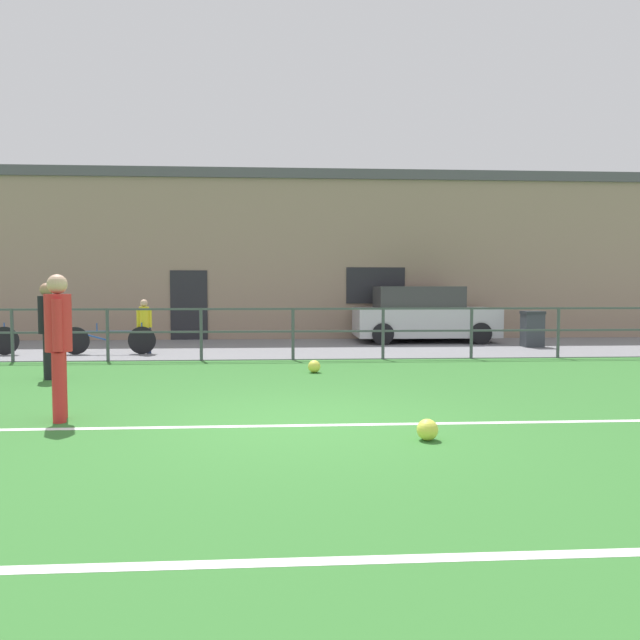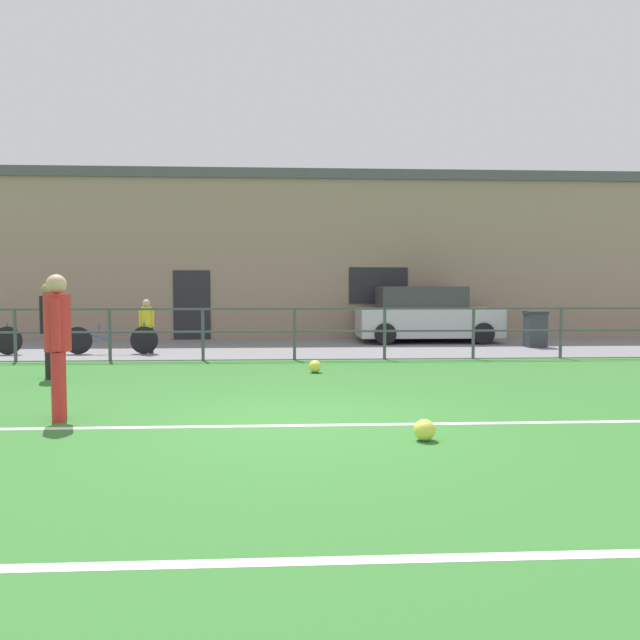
# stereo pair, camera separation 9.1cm
# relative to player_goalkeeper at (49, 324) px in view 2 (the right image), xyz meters

# --- Properties ---
(ground) EXTENTS (60.00, 44.00, 0.04)m
(ground) POSITION_rel_player_goalkeeper_xyz_m (4.34, -3.61, -0.97)
(ground) COLOR #33702D
(field_line_touchline) EXTENTS (36.00, 0.11, 0.00)m
(field_line_touchline) POSITION_rel_player_goalkeeper_xyz_m (4.34, -3.79, -0.95)
(field_line_touchline) COLOR white
(field_line_touchline) RESTS_ON ground
(field_line_hash) EXTENTS (36.00, 0.11, 0.00)m
(field_line_hash) POSITION_rel_player_goalkeeper_xyz_m (4.34, -7.22, -0.95)
(field_line_hash) COLOR white
(field_line_hash) RESTS_ON ground
(pavement_strip) EXTENTS (48.00, 5.00, 0.02)m
(pavement_strip) POSITION_rel_player_goalkeeper_xyz_m (4.34, 4.89, -0.94)
(pavement_strip) COLOR slate
(pavement_strip) RESTS_ON ground
(perimeter_fence) EXTENTS (36.07, 0.07, 1.15)m
(perimeter_fence) POSITION_rel_player_goalkeeper_xyz_m (4.34, 2.39, -0.21)
(perimeter_fence) COLOR #474C51
(perimeter_fence) RESTS_ON ground
(clubhouse_facade) EXTENTS (28.00, 2.56, 5.16)m
(clubhouse_facade) POSITION_rel_player_goalkeeper_xyz_m (4.34, 8.59, 1.63)
(clubhouse_facade) COLOR gray
(clubhouse_facade) RESTS_ON ground
(player_goalkeeper) EXTENTS (0.29, 0.43, 1.68)m
(player_goalkeeper) POSITION_rel_player_goalkeeper_xyz_m (0.00, 0.00, 0.00)
(player_goalkeeper) COLOR black
(player_goalkeeper) RESTS_ON ground
(player_striker) EXTENTS (0.31, 0.47, 1.77)m
(player_striker) POSITION_rel_player_goalkeeper_xyz_m (1.42, -3.33, 0.05)
(player_striker) COLOR red
(player_striker) RESTS_ON ground
(soccer_ball_match) EXTENTS (0.24, 0.24, 0.24)m
(soccer_ball_match) POSITION_rel_player_goalkeeper_xyz_m (4.70, 0.43, -0.84)
(soccer_ball_match) COLOR #E5E04C
(soccer_ball_match) RESTS_ON ground
(soccer_ball_spare) EXTENTS (0.23, 0.23, 0.23)m
(soccer_ball_spare) POSITION_rel_player_goalkeeper_xyz_m (5.64, -4.53, -0.84)
(soccer_ball_spare) COLOR #E5E04C
(soccer_ball_spare) RESTS_ON ground
(spectator_child) EXTENTS (0.35, 0.23, 1.29)m
(spectator_child) POSITION_rel_player_goalkeeper_xyz_m (0.81, 3.71, -0.20)
(spectator_child) COLOR #232D4C
(spectator_child) RESTS_ON pavement_strip
(parked_car_red) EXTENTS (4.02, 1.91, 1.60)m
(parked_car_red) POSITION_rel_player_goalkeeper_xyz_m (8.16, 6.31, -0.18)
(parked_car_red) COLOR #B7B7BC
(parked_car_red) RESTS_ON pavement_strip
(bicycle_parked_1) EXTENTS (2.19, 0.04, 0.75)m
(bicycle_parked_1) POSITION_rel_player_goalkeeper_xyz_m (0.01, 3.59, -0.59)
(bicycle_parked_1) COLOR black
(bicycle_parked_1) RESTS_ON pavement_strip
(trash_bin_0) EXTENTS (0.53, 0.45, 0.95)m
(trash_bin_0) POSITION_rel_player_goalkeeper_xyz_m (10.71, 4.66, -0.45)
(trash_bin_0) COLOR #33383D
(trash_bin_0) RESTS_ON pavement_strip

